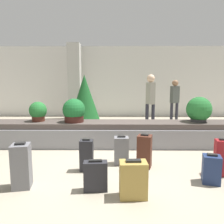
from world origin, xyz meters
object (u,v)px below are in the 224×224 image
object	(u,v)px
suitcase_0	(21,166)
traveler_0	(150,97)
potted_plant_2	(199,110)
suitcase_5	(211,169)
pillar	(75,82)
suitcase_6	(222,158)
traveler_1	(175,98)
potted_plant_0	(74,111)
suitcase_7	(133,179)
potted_plant_1	(38,112)
suitcase_3	(87,155)
suitcase_2	(96,176)
suitcase_4	(144,151)
suitcase_1	(121,150)
decorated_tree	(85,99)

from	to	relation	value
suitcase_0	traveler_0	distance (m)	4.80
potted_plant_2	suitcase_5	bearing A→B (deg)	-105.31
pillar	suitcase_6	xyz separation A→B (m)	(3.56, -5.73, -1.28)
traveler_1	potted_plant_0	bearing A→B (deg)	15.72
suitcase_7	traveler_0	world-z (taller)	traveler_0
suitcase_0	potted_plant_1	world-z (taller)	potted_plant_1
potted_plant_1	traveler_0	distance (m)	3.54
suitcase_7	potted_plant_1	bearing A→B (deg)	127.98
suitcase_3	suitcase_2	bearing A→B (deg)	-71.81
suitcase_2	potted_plant_1	bearing A→B (deg)	120.75
potted_plant_0	potted_plant_1	world-z (taller)	potted_plant_0
suitcase_4	suitcase_7	xyz separation A→B (m)	(-0.31, -1.10, -0.05)
suitcase_5	suitcase_4	bearing A→B (deg)	162.32
pillar	suitcase_7	distance (m)	6.90
suitcase_6	suitcase_2	bearing A→B (deg)	-154.57
potted_plant_1	suitcase_6	bearing A→B (deg)	-26.15
suitcase_2	suitcase_1	bearing A→B (deg)	64.82
suitcase_1	suitcase_3	xyz separation A→B (m)	(-0.64, -0.33, 0.01)
pillar	suitcase_2	bearing A→B (deg)	-77.38
suitcase_0	suitcase_6	distance (m)	3.33
suitcase_3	suitcase_5	distance (m)	2.12
suitcase_1	potted_plant_0	size ratio (longest dim) A/B	0.96
suitcase_4	suitcase_6	bearing A→B (deg)	2.61
pillar	suitcase_3	world-z (taller)	pillar
decorated_tree	suitcase_4	bearing A→B (deg)	-66.38
decorated_tree	suitcase_0	bearing A→B (deg)	-94.68
suitcase_6	potted_plant_2	size ratio (longest dim) A/B	1.03
suitcase_5	potted_plant_1	world-z (taller)	potted_plant_1
suitcase_3	decorated_tree	bearing A→B (deg)	99.02
traveler_1	decorated_tree	world-z (taller)	decorated_tree
suitcase_5	suitcase_2	bearing A→B (deg)	-156.17
pillar	potted_plant_2	xyz separation A→B (m)	(3.83, -3.90, -0.69)
suitcase_1	suitcase_5	xyz separation A→B (m)	(1.42, -0.81, -0.04)
suitcase_0	suitcase_3	bearing A→B (deg)	24.75
suitcase_7	suitcase_2	bearing A→B (deg)	158.83
decorated_tree	suitcase_1	bearing A→B (deg)	-71.51
suitcase_0	suitcase_6	world-z (taller)	suitcase_0
suitcase_2	traveler_0	bearing A→B (deg)	66.37
suitcase_5	potted_plant_0	size ratio (longest dim) A/B	0.81
decorated_tree	potted_plant_2	bearing A→B (deg)	-34.87
pillar	potted_plant_2	world-z (taller)	pillar
suitcase_4	suitcase_3	bearing A→B (deg)	-153.32
traveler_0	traveler_1	size ratio (longest dim) A/B	1.10
potted_plant_2	traveler_1	world-z (taller)	traveler_1
suitcase_3	potted_plant_1	distance (m)	2.32
suitcase_2	suitcase_4	bearing A→B (deg)	43.11
suitcase_3	suitcase_1	bearing A→B (deg)	28.24
suitcase_7	decorated_tree	bearing A→B (deg)	103.08
potted_plant_2	traveler_1	distance (m)	2.90
pillar	potted_plant_2	distance (m)	5.51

